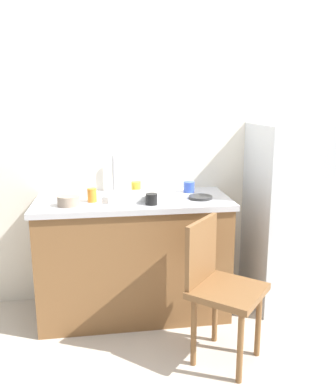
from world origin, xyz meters
TOP-DOWN VIEW (x-y plane):
  - ground_plane at (0.00, 0.00)m, footprint 8.00×8.00m
  - back_wall at (0.00, 1.00)m, footprint 4.80×0.10m
  - cabinet_base at (-0.26, 0.65)m, footprint 1.36×0.60m
  - countertop at (-0.26, 0.65)m, footprint 1.40×0.64m
  - faucet at (-0.39, 0.90)m, footprint 0.02×0.02m
  - refrigerator at (0.98, 0.65)m, footprint 0.61×0.59m
  - chair at (0.21, -0.00)m, footprint 0.56×0.56m
  - dish_tray at (-0.30, 0.60)m, footprint 0.28×0.20m
  - terracotta_bowl at (-0.70, 0.51)m, footprint 0.15×0.15m
  - hotplate at (0.22, 0.57)m, footprint 0.17×0.17m
  - cup_orange at (-0.55, 0.59)m, footprint 0.06×0.06m
  - cup_black at (-0.15, 0.45)m, footprint 0.08×0.08m
  - cup_yellow at (-0.22, 0.80)m, footprint 0.07×0.07m
  - cup_blue at (0.18, 0.79)m, footprint 0.08×0.08m

SIDE VIEW (x-z plane):
  - ground_plane at x=0.00m, z-range 0.00..0.00m
  - cabinet_base at x=-0.26m, z-range 0.00..0.86m
  - chair at x=0.21m, z-range 0.05..0.94m
  - refrigerator at x=0.98m, z-range 0.00..1.42m
  - countertop at x=-0.26m, z-range 0.86..0.90m
  - hotplate at x=0.22m, z-range 0.90..0.92m
  - dish_tray at x=-0.30m, z-range 0.90..0.95m
  - terracotta_bowl at x=-0.70m, z-range 0.90..0.96m
  - cup_black at x=-0.15m, z-range 0.90..0.97m
  - cup_blue at x=0.18m, z-range 0.90..0.98m
  - cup_yellow at x=-0.22m, z-range 0.90..0.99m
  - cup_orange at x=-0.55m, z-range 0.90..0.99m
  - faucet at x=-0.39m, z-range 0.90..1.18m
  - back_wall at x=0.00m, z-range 0.00..2.61m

